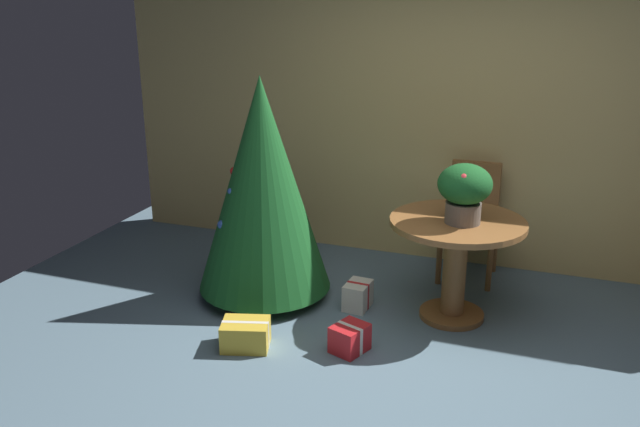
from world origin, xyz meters
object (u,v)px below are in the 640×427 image
(holiday_tree, at_px, (263,185))
(gift_box_red, at_px, (350,338))
(flower_vase, at_px, (465,189))
(wooden_chair_far, at_px, (472,214))
(gift_box_gold, at_px, (246,335))
(gift_box_cream, at_px, (358,295))
(round_dining_table, at_px, (456,249))

(holiday_tree, distance_m, gift_box_red, 1.30)
(flower_vase, distance_m, holiday_tree, 1.44)
(wooden_chair_far, height_order, gift_box_gold, wooden_chair_far)
(gift_box_red, height_order, gift_box_gold, same)
(flower_vase, relative_size, gift_box_cream, 1.66)
(gift_box_cream, bearing_deg, wooden_chair_far, 53.35)
(flower_vase, bearing_deg, round_dining_table, 123.08)
(wooden_chair_far, distance_m, holiday_tree, 1.73)
(flower_vase, height_order, wooden_chair_far, flower_vase)
(round_dining_table, height_order, holiday_tree, holiday_tree)
(round_dining_table, relative_size, gift_box_cream, 3.81)
(round_dining_table, distance_m, gift_box_cream, 0.80)
(wooden_chair_far, bearing_deg, gift_box_red, -109.74)
(gift_box_cream, height_order, gift_box_gold, gift_box_cream)
(wooden_chair_far, xyz_separation_m, gift_box_gold, (-1.20, -1.70, -0.42))
(round_dining_table, relative_size, flower_vase, 2.29)
(flower_vase, bearing_deg, wooden_chair_far, 92.36)
(gift_box_red, xyz_separation_m, gift_box_cream, (-0.13, 0.61, 0.01))
(round_dining_table, height_order, gift_box_red, round_dining_table)
(holiday_tree, relative_size, gift_box_cream, 6.85)
(round_dining_table, xyz_separation_m, gift_box_red, (-0.54, -0.70, -0.43))
(holiday_tree, distance_m, gift_box_cream, 1.07)
(round_dining_table, xyz_separation_m, wooden_chair_far, (0.00, 0.82, -0.01))
(wooden_chair_far, bearing_deg, gift_box_cream, -126.65)
(holiday_tree, xyz_separation_m, gift_box_red, (0.86, -0.58, -0.79))
(round_dining_table, height_order, gift_box_cream, round_dining_table)
(flower_vase, distance_m, wooden_chair_far, 0.99)
(flower_vase, bearing_deg, gift_box_red, -131.97)
(gift_box_gold, bearing_deg, holiday_tree, 104.88)
(wooden_chair_far, relative_size, gift_box_red, 3.33)
(holiday_tree, height_order, gift_box_cream, holiday_tree)
(holiday_tree, bearing_deg, gift_box_gold, -75.12)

